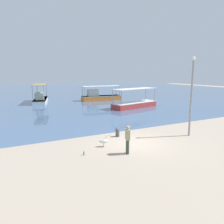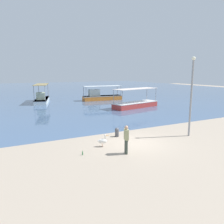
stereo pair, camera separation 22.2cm
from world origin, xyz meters
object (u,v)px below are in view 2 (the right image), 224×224
at_px(glass_bottle, 83,153).
at_px(fishing_boat_outer, 135,104).
at_px(fishing_boat_near_left, 42,99).
at_px(pelican, 103,141).
at_px(fishing_boat_near_right, 101,96).
at_px(mooring_bollard, 117,132).
at_px(fisherman_standing, 126,139).
at_px(lamp_post, 191,92).

bearing_deg(glass_bottle, fishing_boat_outer, 47.53).
height_order(fishing_boat_near_left, pelican, fishing_boat_near_left).
bearing_deg(fishing_boat_near_left, fishing_boat_outer, -45.38).
height_order(fishing_boat_near_right, mooring_bollard, fishing_boat_near_right).
bearing_deg(fishing_boat_near_left, fishing_boat_near_right, -8.70).
relative_size(fishing_boat_near_left, pelican, 9.00).
relative_size(fisherman_standing, glass_bottle, 6.26).
bearing_deg(pelican, mooring_bollard, 39.80).
xyz_separation_m(fishing_boat_near_left, lamp_post, (6.80, -23.84, 2.64)).
bearing_deg(glass_bottle, mooring_bollard, 33.93).
distance_m(pelican, glass_bottle, 1.86).
distance_m(pelican, lamp_post, 7.39).
xyz_separation_m(fishing_boat_near_right, lamp_post, (-2.71, -22.38, 2.59)).
bearing_deg(fishing_boat_near_right, fishing_boat_outer, -83.67).
bearing_deg(fishing_boat_outer, fisherman_standing, -124.58).
xyz_separation_m(fishing_boat_outer, lamp_post, (-3.73, -13.16, 2.73)).
bearing_deg(lamp_post, pelican, 174.11).
height_order(fishing_boat_outer, lamp_post, lamp_post).
relative_size(pelican, fisherman_standing, 0.47).
bearing_deg(fisherman_standing, fishing_boat_outer, 55.42).
height_order(pelican, mooring_bollard, pelican).
bearing_deg(fishing_boat_near_right, lamp_post, -96.90).
xyz_separation_m(lamp_post, fisherman_standing, (-6.06, -1.04, -2.35)).
height_order(mooring_bollard, glass_bottle, mooring_bollard).
bearing_deg(pelican, fishing_boat_outer, 49.88).
bearing_deg(lamp_post, fisherman_standing, -170.26).
bearing_deg(fishing_boat_near_right, pelican, -113.61).
height_order(fisherman_standing, glass_bottle, fisherman_standing).
relative_size(lamp_post, mooring_bollard, 8.63).
bearing_deg(fishing_boat_outer, mooring_bollard, -128.39).
bearing_deg(fishing_boat_outer, glass_bottle, -132.47).
bearing_deg(fishing_boat_near_right, glass_bottle, -116.32).
bearing_deg(glass_bottle, pelican, 26.22).
relative_size(fishing_boat_near_left, glass_bottle, 26.67).
height_order(fishing_boat_near_right, glass_bottle, fishing_boat_near_right).
height_order(mooring_bollard, fisherman_standing, fisherman_standing).
bearing_deg(pelican, lamp_post, -5.89).
relative_size(lamp_post, glass_bottle, 21.50).
bearing_deg(pelican, fishing_boat_near_right, 66.39).
xyz_separation_m(fishing_boat_near_left, fisherman_standing, (0.74, -24.88, 0.28)).
xyz_separation_m(fishing_boat_near_left, glass_bottle, (-1.62, -23.95, -0.52)).
distance_m(lamp_post, fisherman_standing, 6.58).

